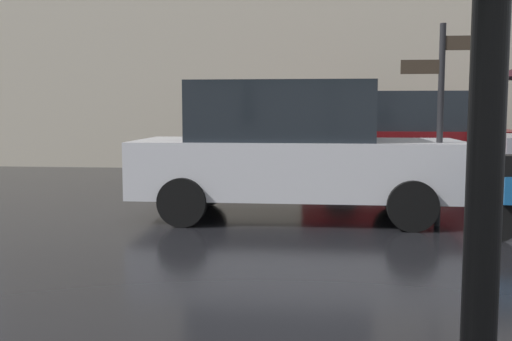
% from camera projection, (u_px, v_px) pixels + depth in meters
% --- Properties ---
extents(parked_car_right, '(4.54, 1.91, 1.92)m').
position_uv_depth(parked_car_right, '(292.00, 149.00, 8.46)').
color(parked_car_right, silver).
rests_on(parked_car_right, ground).
extents(parked_car_distant, '(4.44, 1.99, 1.89)m').
position_uv_depth(parked_car_distant, '(405.00, 137.00, 12.58)').
color(parked_car_distant, '#590C0F').
rests_on(parked_car_distant, ground).
extents(street_signpost, '(1.08, 0.08, 2.63)m').
position_uv_depth(street_signpost, '(441.00, 104.00, 7.74)').
color(street_signpost, black).
rests_on(street_signpost, ground).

